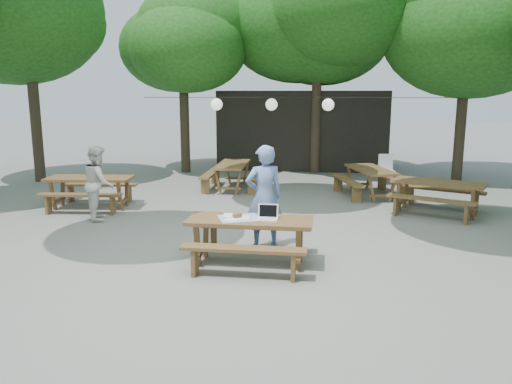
{
  "coord_description": "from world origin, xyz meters",
  "views": [
    {
      "loc": [
        1.39,
        -8.35,
        2.74
      ],
      "look_at": [
        0.2,
        0.02,
        1.05
      ],
      "focal_mm": 35.0,
      "sensor_mm": 36.0,
      "label": 1
    }
  ],
  "objects_px": {
    "main_picnic_table": "(250,240)",
    "picnic_table_nw": "(90,192)",
    "woman": "(264,197)",
    "second_person": "(99,183)",
    "plastic_chair": "(386,176)"
  },
  "relations": [
    {
      "from": "picnic_table_nw",
      "to": "second_person",
      "type": "bearing_deg",
      "value": -60.1
    },
    {
      "from": "picnic_table_nw",
      "to": "second_person",
      "type": "relative_size",
      "value": 1.28
    },
    {
      "from": "picnic_table_nw",
      "to": "woman",
      "type": "xyz_separation_m",
      "value": [
        4.53,
        -2.49,
        0.54
      ]
    },
    {
      "from": "main_picnic_table",
      "to": "picnic_table_nw",
      "type": "distance_m",
      "value": 5.59
    },
    {
      "from": "main_picnic_table",
      "to": "plastic_chair",
      "type": "height_order",
      "value": "plastic_chair"
    },
    {
      "from": "main_picnic_table",
      "to": "second_person",
      "type": "relative_size",
      "value": 1.24
    },
    {
      "from": "woman",
      "to": "second_person",
      "type": "relative_size",
      "value": 1.14
    },
    {
      "from": "main_picnic_table",
      "to": "woman",
      "type": "height_order",
      "value": "woman"
    },
    {
      "from": "woman",
      "to": "second_person",
      "type": "height_order",
      "value": "woman"
    },
    {
      "from": "main_picnic_table",
      "to": "plastic_chair",
      "type": "distance_m",
      "value": 8.24
    },
    {
      "from": "picnic_table_nw",
      "to": "second_person",
      "type": "height_order",
      "value": "second_person"
    },
    {
      "from": "second_person",
      "to": "plastic_chair",
      "type": "bearing_deg",
      "value": -76.4
    },
    {
      "from": "picnic_table_nw",
      "to": "woman",
      "type": "height_order",
      "value": "woman"
    },
    {
      "from": "second_person",
      "to": "woman",
      "type": "bearing_deg",
      "value": -135.78
    },
    {
      "from": "picnic_table_nw",
      "to": "second_person",
      "type": "distance_m",
      "value": 1.28
    }
  ]
}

